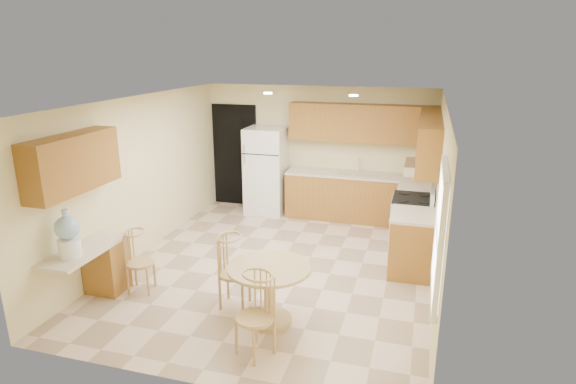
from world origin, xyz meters
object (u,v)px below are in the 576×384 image
(chair_desk, at_px, (136,258))
(chair_table_b, at_px, (252,312))
(stove, at_px, (412,224))
(chair_table_a, at_px, (231,267))
(water_crock, at_px, (68,236))
(dining_table, at_px, (269,286))
(refrigerator, at_px, (266,171))

(chair_desk, bearing_deg, chair_table_b, 52.88)
(stove, xyz_separation_m, chair_table_a, (-2.10, -2.49, 0.11))
(chair_table_b, bearing_deg, water_crock, 22.27)
(chair_table_a, bearing_deg, water_crock, -74.37)
(dining_table, bearing_deg, chair_desk, 174.43)
(chair_table_a, xyz_separation_m, water_crock, (-1.83, -0.63, 0.47))
(chair_table_a, distance_m, chair_desk, 1.38)
(dining_table, xyz_separation_m, chair_desk, (-1.93, 0.19, 0.04))
(chair_table_b, xyz_separation_m, chair_desk, (-1.98, 0.93, -0.05))
(water_crock, bearing_deg, refrigerator, 76.39)
(dining_table, height_order, chair_desk, chair_desk)
(water_crock, bearing_deg, stove, 38.45)
(dining_table, relative_size, water_crock, 1.66)
(dining_table, relative_size, chair_table_b, 1.08)
(chair_table_b, distance_m, water_crock, 2.49)
(chair_table_a, distance_m, water_crock, 1.99)
(water_crock, bearing_deg, chair_desk, 55.50)
(refrigerator, distance_m, chair_desk, 3.74)
(refrigerator, height_order, chair_table_a, refrigerator)
(dining_table, bearing_deg, chair_table_a, 163.80)
(chair_desk, xyz_separation_m, water_crock, (-0.45, -0.65, 0.52))
(chair_table_b, height_order, water_crock, water_crock)
(stove, relative_size, dining_table, 1.09)
(chair_table_b, bearing_deg, refrigerator, -44.69)
(dining_table, height_order, chair_table_b, chair_table_b)
(dining_table, xyz_separation_m, chair_table_a, (-0.55, 0.16, 0.09))
(stove, height_order, chair_table_b, stove)
(refrigerator, height_order, chair_table_b, refrigerator)
(refrigerator, relative_size, chair_desk, 2.01)
(chair_table_a, distance_m, chair_table_b, 1.08)
(refrigerator, bearing_deg, chair_desk, -99.26)
(chair_desk, bearing_deg, refrigerator, 158.72)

